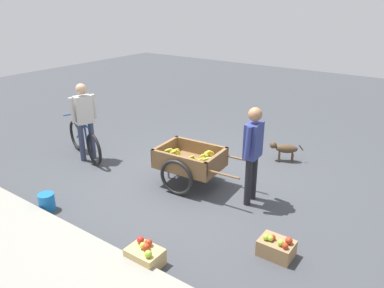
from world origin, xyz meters
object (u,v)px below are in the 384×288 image
at_px(plastic_bucket, 47,202).
at_px(vendor_person, 253,147).
at_px(bicycle, 84,141).
at_px(apple_crate, 145,255).
at_px(fruit_cart, 190,162).
at_px(mixed_fruit_crate, 276,247).
at_px(cyclist_person, 84,115).
at_px(dog, 285,149).

bearing_deg(plastic_bucket, vendor_person, -139.96).
distance_m(bicycle, apple_crate, 3.75).
bearing_deg(fruit_cart, mixed_fruit_crate, 155.19).
relative_size(vendor_person, cyclist_person, 1.01).
bearing_deg(fruit_cart, vendor_person, -175.57).
height_order(fruit_cart, vendor_person, vendor_person).
distance_m(vendor_person, apple_crate, 2.33).
bearing_deg(bicycle, plastic_bucket, 124.06).
distance_m(dog, plastic_bucket, 4.56).
bearing_deg(apple_crate, dog, -92.61).
xyz_separation_m(fruit_cart, mixed_fruit_crate, (-2.05, 0.95, -0.32)).
xyz_separation_m(cyclist_person, apple_crate, (-3.14, 1.74, -0.82)).
height_order(vendor_person, cyclist_person, vendor_person).
bearing_deg(vendor_person, cyclist_person, 6.57).
distance_m(cyclist_person, plastic_bucket, 2.13).
distance_m(vendor_person, dog, 1.98).
distance_m(dog, apple_crate, 4.00).
bearing_deg(fruit_cart, bicycle, 6.08).
height_order(fruit_cart, mixed_fruit_crate, fruit_cart).
xyz_separation_m(cyclist_person, dog, (-3.33, -2.26, -0.68)).
bearing_deg(fruit_cart, dog, -116.38).
xyz_separation_m(vendor_person, cyclist_person, (3.50, 0.40, -0.01)).
xyz_separation_m(fruit_cart, cyclist_person, (2.36, 0.31, 0.51)).
bearing_deg(vendor_person, apple_crate, 80.49).
distance_m(bicycle, plastic_bucket, 2.10).
xyz_separation_m(vendor_person, dog, (0.18, -1.85, -0.69)).
bearing_deg(bicycle, fruit_cart, -173.92).
bearing_deg(apple_crate, vendor_person, -99.51).
bearing_deg(dog, vendor_person, 95.44).
xyz_separation_m(cyclist_person, plastic_bucket, (-1.02, 1.68, -0.81)).
bearing_deg(mixed_fruit_crate, plastic_bucket, 17.13).
height_order(cyclist_person, mixed_fruit_crate, cyclist_person).
distance_m(fruit_cart, dog, 2.17).
height_order(fruit_cart, plastic_bucket, fruit_cart).
bearing_deg(mixed_fruit_crate, cyclist_person, -8.17).
relative_size(vendor_person, dog, 2.59).
xyz_separation_m(fruit_cart, plastic_bucket, (1.34, 2.00, -0.30)).
height_order(vendor_person, apple_crate, vendor_person).
height_order(vendor_person, bicycle, vendor_person).
relative_size(vendor_person, apple_crate, 3.63).
xyz_separation_m(bicycle, apple_crate, (-3.29, 1.79, -0.22)).
height_order(fruit_cart, apple_crate, fruit_cart).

